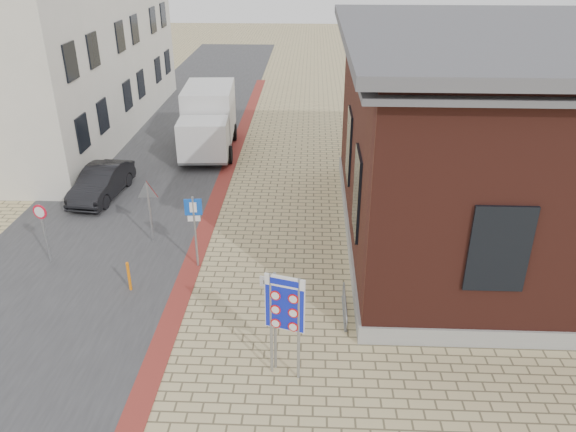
% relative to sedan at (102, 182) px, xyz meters
% --- Properties ---
extents(ground, '(120.00, 120.00, 0.00)m').
position_rel_sedan_xyz_m(ground, '(6.50, -9.52, -0.61)').
color(ground, tan).
rests_on(ground, ground).
extents(road_strip, '(7.00, 60.00, 0.02)m').
position_rel_sedan_xyz_m(road_strip, '(1.00, 5.48, -0.60)').
color(road_strip, '#38383A').
rests_on(road_strip, ground).
extents(curb_strip, '(0.60, 40.00, 0.02)m').
position_rel_sedan_xyz_m(curb_strip, '(4.50, 0.48, -0.60)').
color(curb_strip, maroon).
rests_on(curb_strip, ground).
extents(brick_building, '(13.00, 13.00, 6.80)m').
position_rel_sedan_xyz_m(brick_building, '(15.49, -2.53, 2.87)').
color(brick_building, gray).
rests_on(brick_building, ground).
extents(townhouse_near, '(7.40, 6.40, 8.30)m').
position_rel_sedan_xyz_m(townhouse_near, '(-4.49, 2.48, 3.55)').
color(townhouse_near, silver).
rests_on(townhouse_near, ground).
extents(townhouse_mid, '(7.40, 6.40, 9.10)m').
position_rel_sedan_xyz_m(townhouse_mid, '(-4.49, 8.48, 3.95)').
color(townhouse_mid, silver).
rests_on(townhouse_mid, ground).
extents(townhouse_far, '(7.40, 6.40, 8.30)m').
position_rel_sedan_xyz_m(townhouse_far, '(-4.49, 14.48, 3.55)').
color(townhouse_far, silver).
rests_on(townhouse_far, ground).
extents(bike_rack, '(0.08, 1.80, 0.60)m').
position_rel_sedan_xyz_m(bike_rack, '(9.15, -7.32, -0.35)').
color(bike_rack, slate).
rests_on(bike_rack, ground).
extents(sedan, '(1.64, 3.84, 1.23)m').
position_rel_sedan_xyz_m(sedan, '(0.00, 0.00, 0.00)').
color(sedan, black).
rests_on(sedan, ground).
extents(box_truck, '(2.66, 5.69, 2.91)m').
position_rel_sedan_xyz_m(box_truck, '(3.29, 5.63, 0.89)').
color(box_truck, slate).
rests_on(box_truck, ground).
extents(border_sign, '(0.90, 0.30, 2.70)m').
position_rel_sedan_xyz_m(border_sign, '(7.65, -9.75, 1.33)').
color(border_sign, gray).
rests_on(border_sign, ground).
extents(essen_sign, '(0.68, 0.29, 2.63)m').
position_rel_sedan_xyz_m(essen_sign, '(7.41, -9.51, 1.14)').
color(essen_sign, gray).
rests_on(essen_sign, ground).
extents(parking_sign, '(0.52, 0.09, 2.37)m').
position_rel_sedan_xyz_m(parking_sign, '(4.70, -5.02, 0.99)').
color(parking_sign, gray).
rests_on(parking_sign, ground).
extents(yield_sign, '(0.77, 0.07, 2.16)m').
position_rel_sedan_xyz_m(yield_sign, '(2.90, -3.52, 1.01)').
color(yield_sign, gray).
rests_on(yield_sign, ground).
extents(speed_sign, '(0.46, 0.13, 1.99)m').
position_rel_sedan_xyz_m(speed_sign, '(0.00, -4.96, 0.69)').
color(speed_sign, gray).
rests_on(speed_sign, ground).
extents(bollard, '(0.10, 0.10, 0.93)m').
position_rel_sedan_xyz_m(bollard, '(3.00, -6.44, -0.15)').
color(bollard, orange).
rests_on(bollard, ground).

